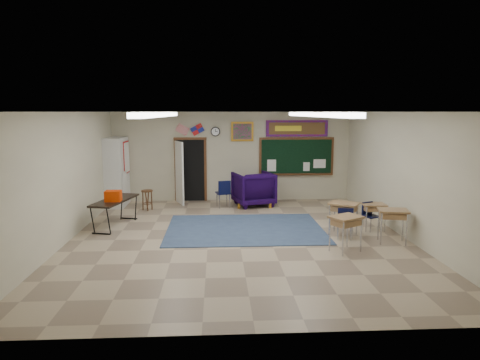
{
  "coord_description": "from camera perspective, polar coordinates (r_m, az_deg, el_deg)",
  "views": [
    {
      "loc": [
        -0.51,
        -9.91,
        3.0
      ],
      "look_at": [
        0.11,
        1.5,
        1.18
      ],
      "focal_mm": 32.0,
      "sensor_mm": 36.0,
      "label": 1
    }
  ],
  "objects": [
    {
      "name": "right_wall",
      "position": [
        10.99,
        21.13,
        0.61
      ],
      "size": [
        0.04,
        9.0,
        3.0
      ],
      "primitive_type": "cube",
      "color": "beige",
      "rests_on": "floor"
    },
    {
      "name": "floor",
      "position": [
        10.37,
        -0.17,
        -7.75
      ],
      "size": [
        9.0,
        9.0,
        0.0
      ],
      "primitive_type": "plane",
      "color": "tan",
      "rests_on": "ground"
    },
    {
      "name": "wall_clock",
      "position": [
        14.39,
        -3.29,
        6.46
      ],
      "size": [
        0.32,
        0.05,
        0.32
      ],
      "color": "black",
      "rests_on": "back_wall"
    },
    {
      "name": "student_desk_front_left",
      "position": [
        10.82,
        13.62,
        -4.81
      ],
      "size": [
        0.84,
        0.79,
        0.81
      ],
      "rotation": [
        0.0,
        0.0,
        -0.57
      ],
      "color": "olive",
      "rests_on": "floor"
    },
    {
      "name": "student_chair_reading",
      "position": [
        13.56,
        -2.27,
        -1.83
      ],
      "size": [
        0.53,
        0.53,
        0.87
      ],
      "primitive_type": null,
      "rotation": [
        0.0,
        0.0,
        3.38
      ],
      "color": "black",
      "rests_on": "floor"
    },
    {
      "name": "student_chair_desk_b",
      "position": [
        11.41,
        17.08,
        -4.71
      ],
      "size": [
        0.47,
        0.47,
        0.72
      ],
      "primitive_type": null,
      "rotation": [
        0.0,
        0.0,
        0.4
      ],
      "color": "black",
      "rests_on": "floor"
    },
    {
      "name": "area_rug",
      "position": [
        11.15,
        0.65,
        -6.49
      ],
      "size": [
        4.0,
        3.0,
        0.02
      ],
      "primitive_type": "cube",
      "color": "#374C68",
      "rests_on": "floor"
    },
    {
      "name": "back_wall",
      "position": [
        14.5,
        -1.09,
        3.13
      ],
      "size": [
        8.0,
        0.04,
        3.0
      ],
      "primitive_type": "cube",
      "color": "beige",
      "rests_on": "floor"
    },
    {
      "name": "student_desk_back_right",
      "position": [
        10.49,
        19.66,
        -5.58
      ],
      "size": [
        0.75,
        0.62,
        0.79
      ],
      "rotation": [
        0.0,
        0.0,
        -0.21
      ],
      "color": "olive",
      "rests_on": "floor"
    },
    {
      "name": "folding_table",
      "position": [
        11.77,
        -16.28,
        -4.07
      ],
      "size": [
        1.0,
        1.85,
        1.0
      ],
      "rotation": [
        0.0,
        0.0,
        -0.25
      ],
      "color": "black",
      "rests_on": "floor"
    },
    {
      "name": "wingback_armchair",
      "position": [
        13.82,
        1.81,
        -1.17
      ],
      "size": [
        1.44,
        1.47,
        1.09
      ],
      "primitive_type": "imported",
      "rotation": [
        0.0,
        0.0,
        3.42
      ],
      "color": "black",
      "rests_on": "floor"
    },
    {
      "name": "fluorescent_strips",
      "position": [
        9.93,
        -0.18,
        8.73
      ],
      "size": [
        3.86,
        6.0,
        0.1
      ],
      "primitive_type": null,
      "color": "white",
      "rests_on": "ceiling"
    },
    {
      "name": "student_desk_front_right",
      "position": [
        11.46,
        17.36,
        -4.53
      ],
      "size": [
        0.58,
        0.44,
        0.69
      ],
      "rotation": [
        0.0,
        0.0,
        -0.01
      ],
      "color": "olive",
      "rests_on": "floor"
    },
    {
      "name": "left_wall",
      "position": [
        10.62,
        -22.28,
        0.27
      ],
      "size": [
        0.04,
        9.0,
        3.0
      ],
      "primitive_type": "cube",
      "color": "beige",
      "rests_on": "floor"
    },
    {
      "name": "student_desk_back_left",
      "position": [
        9.57,
        13.9,
        -6.72
      ],
      "size": [
        0.81,
        0.75,
        0.79
      ],
      "rotation": [
        0.0,
        0.0,
        0.51
      ],
      "color": "olive",
      "rests_on": "floor"
    },
    {
      "name": "student_chair_desk_a",
      "position": [
        10.5,
        13.79,
        -5.57
      ],
      "size": [
        0.48,
        0.48,
        0.79
      ],
      "primitive_type": null,
      "rotation": [
        0.0,
        0.0,
        2.89
      ],
      "color": "black",
      "rests_on": "floor"
    },
    {
      "name": "wooden_stool",
      "position": [
        13.5,
        -12.26,
        -2.59
      ],
      "size": [
        0.35,
        0.35,
        0.62
      ],
      "color": "#4D2817",
      "rests_on": "floor"
    },
    {
      "name": "framed_art_print",
      "position": [
        14.42,
        0.31,
        6.48
      ],
      "size": [
        0.75,
        0.05,
        0.65
      ],
      "color": "#A67120",
      "rests_on": "back_wall"
    },
    {
      "name": "bulletin_board",
      "position": [
        14.64,
        7.61,
        6.83
      ],
      "size": [
        2.1,
        0.05,
        0.55
      ],
      "color": "maroon",
      "rests_on": "back_wall"
    },
    {
      "name": "doorway",
      "position": [
        14.43,
        -7.03,
        1.26
      ],
      "size": [
        1.1,
        0.89,
        2.16
      ],
      "color": "black",
      "rests_on": "back_wall"
    },
    {
      "name": "wall_flags",
      "position": [
        14.39,
        -6.71,
        6.93
      ],
      "size": [
        1.16,
        0.06,
        0.7
      ],
      "primitive_type": null,
      "color": "red",
      "rests_on": "back_wall"
    },
    {
      "name": "chalkboard",
      "position": [
        14.71,
        7.53,
        2.99
      ],
      "size": [
        2.55,
        0.14,
        1.3
      ],
      "color": "#552F18",
      "rests_on": "back_wall"
    },
    {
      "name": "front_wall",
      "position": [
        5.64,
        2.17,
        -6.34
      ],
      "size": [
        8.0,
        0.04,
        3.0
      ],
      "primitive_type": "cube",
      "color": "beige",
      "rests_on": "floor"
    },
    {
      "name": "storage_cabinet",
      "position": [
        14.26,
        -16.07,
        1.04
      ],
      "size": [
        0.59,
        1.25,
        2.2
      ],
      "color": "silver",
      "rests_on": "floor"
    },
    {
      "name": "ceiling",
      "position": [
        9.93,
        -0.18,
        9.07
      ],
      "size": [
        8.0,
        9.0,
        0.04
      ],
      "primitive_type": "cube",
      "color": "silver",
      "rests_on": "back_wall"
    }
  ]
}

